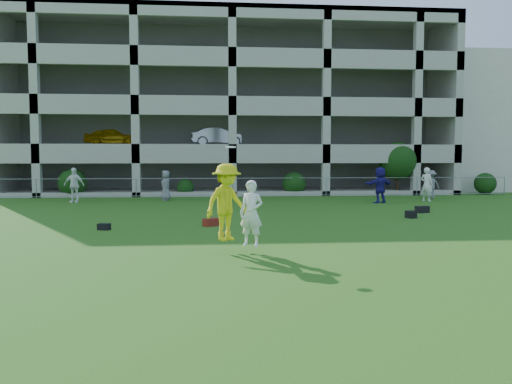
{
  "coord_description": "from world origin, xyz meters",
  "views": [
    {
      "loc": [
        -1.26,
        -12.38,
        2.48
      ],
      "look_at": [
        0.08,
        3.0,
        1.4
      ],
      "focal_mm": 35.0,
      "sensor_mm": 36.0,
      "label": 1
    }
  ],
  "objects": [
    {
      "name": "bystander_f",
      "position": [
        11.7,
        16.21,
        0.85
      ],
      "size": [
        1.17,
        0.76,
        1.71
      ],
      "primitive_type": "imported",
      "rotation": [
        0.0,
        0.0,
        3.26
      ],
      "color": "slate",
      "rests_on": "ground"
    },
    {
      "name": "bag_black_e",
      "position": [
        8.06,
        9.05,
        0.15
      ],
      "size": [
        0.66,
        0.46,
        0.3
      ],
      "primitive_type": "cube",
      "rotation": [
        0.0,
        0.0,
        0.28
      ],
      "color": "black",
      "rests_on": "ground"
    },
    {
      "name": "bag_red_a",
      "position": [
        -1.34,
        5.56,
        0.14
      ],
      "size": [
        0.62,
        0.57,
        0.28
      ],
      "primitive_type": "cube",
      "rotation": [
        0.0,
        0.0,
        0.63
      ],
      "color": "#601010",
      "rests_on": "ground"
    },
    {
      "name": "bag_green_g",
      "position": [
        0.64,
        12.02,
        0.12
      ],
      "size": [
        0.56,
        0.57,
        0.25
      ],
      "primitive_type": "cube",
      "rotation": [
        0.0,
        0.0,
        -0.8
      ],
      "color": "#143821",
      "rests_on": "ground"
    },
    {
      "name": "crate_d",
      "position": [
        6.79,
        7.21,
        0.15
      ],
      "size": [
        0.45,
        0.45,
        0.3
      ],
      "primitive_type": "cube",
      "rotation": [
        0.0,
        0.0,
        0.38
      ],
      "color": "black",
      "rests_on": "ground"
    },
    {
      "name": "bag_black_b",
      "position": [
        -4.97,
        4.9,
        0.11
      ],
      "size": [
        0.46,
        0.36,
        0.22
      ],
      "primitive_type": "cube",
      "rotation": [
        0.0,
        0.0,
        -0.3
      ],
      "color": "black",
      "rests_on": "ground"
    },
    {
      "name": "bystander_e",
      "position": [
        10.68,
        14.53,
        0.96
      ],
      "size": [
        0.8,
        0.83,
        1.92
      ],
      "primitive_type": "imported",
      "rotation": [
        0.0,
        0.0,
        2.25
      ],
      "color": "white",
      "rests_on": "ground"
    },
    {
      "name": "bystander_d",
      "position": [
        7.79,
        13.91,
        0.98
      ],
      "size": [
        1.88,
        1.29,
        1.95
      ],
      "primitive_type": "imported",
      "rotation": [
        0.0,
        0.0,
        3.58
      ],
      "color": "navy",
      "rests_on": "ground"
    },
    {
      "name": "fence",
      "position": [
        0.0,
        19.0,
        0.61
      ],
      "size": [
        36.06,
        0.06,
        1.2
      ],
      "color": "gray",
      "rests_on": "ground"
    },
    {
      "name": "bystander_c",
      "position": [
        -3.95,
        16.52,
        0.86
      ],
      "size": [
        0.73,
        0.94,
        1.72
      ],
      "primitive_type": "imported",
      "rotation": [
        0.0,
        0.0,
        -1.34
      ],
      "color": "slate",
      "rests_on": "ground"
    },
    {
      "name": "bystander_b",
      "position": [
        -8.82,
        15.57,
        0.96
      ],
      "size": [
        1.17,
        0.6,
        1.91
      ],
      "primitive_type": "imported",
      "rotation": [
        0.0,
        0.0,
        -0.13
      ],
      "color": "white",
      "rests_on": "ground"
    },
    {
      "name": "shrub_row",
      "position": [
        4.59,
        19.7,
        1.51
      ],
      "size": [
        34.38,
        2.52,
        3.5
      ],
      "color": "#163D11",
      "rests_on": "ground"
    },
    {
      "name": "ground",
      "position": [
        0.0,
        0.0,
        0.0
      ],
      "size": [
        100.0,
        100.0,
        0.0
      ],
      "primitive_type": "plane",
      "color": "#235114",
      "rests_on": "ground"
    },
    {
      "name": "stucco_building",
      "position": [
        23.0,
        28.0,
        5.0
      ],
      "size": [
        16.0,
        14.0,
        10.0
      ],
      "primitive_type": "cube",
      "color": "beige",
      "rests_on": "ground"
    },
    {
      "name": "frisbee_contest",
      "position": [
        -0.78,
        0.49,
        1.26
      ],
      "size": [
        1.74,
        1.37,
        2.59
      ],
      "color": "yellow",
      "rests_on": "ground"
    },
    {
      "name": "parking_garage",
      "position": [
        -0.02,
        27.7,
        6.01
      ],
      "size": [
        30.0,
        14.0,
        12.0
      ],
      "color": "#9E998C",
      "rests_on": "ground"
    }
  ]
}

